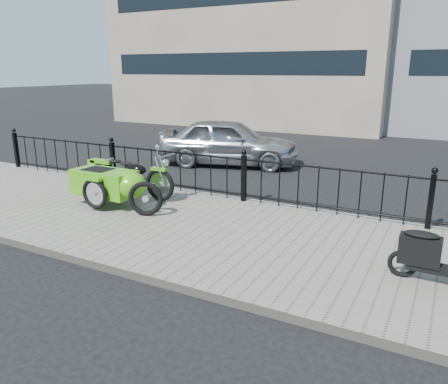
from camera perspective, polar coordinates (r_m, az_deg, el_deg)
The scene contains 9 objects.
ground at distance 8.03m, azimuth -1.46°, elevation -4.33°, with size 120.00×120.00×0.00m, color black.
sidewalk at distance 7.61m, azimuth -3.31°, elevation -5.04°, with size 30.00×3.80×0.12m, color gray.
curb at distance 9.23m, azimuth 2.93°, elevation -1.26°, with size 30.00×0.10×0.12m, color gray.
iron_fence at distance 8.97m, azimuth 2.60°, elevation 1.73°, with size 14.11×0.11×1.08m.
building_tan at distance 24.78m, azimuth 5.04°, elevation 23.21°, with size 14.00×8.01×12.00m.
motorcycle_sidecar at distance 8.97m, azimuth -13.91°, elevation 1.32°, with size 2.28×1.48×0.98m.
scooter at distance 6.16m, azimuth 26.24°, elevation -7.62°, with size 1.39×0.40×0.94m.
spare_tire at distance 8.19m, azimuth -10.21°, elevation -0.87°, with size 0.66×0.66×0.09m, color black.
sedan_car at distance 12.95m, azimuth 0.60°, elevation 6.56°, with size 1.63×4.05×1.38m, color #A7AAAE.
Camera 1 is at (3.72, -6.57, 2.76)m, focal length 35.00 mm.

